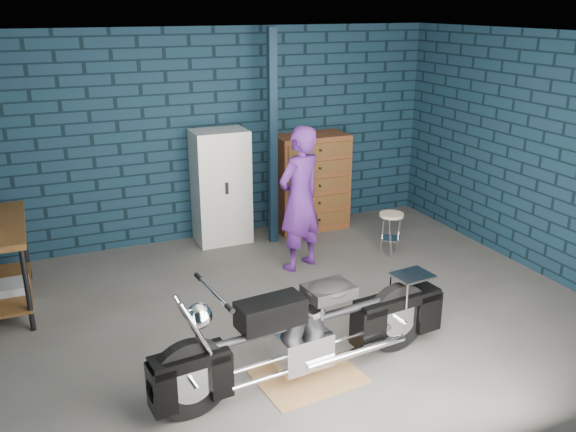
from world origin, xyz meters
name	(u,v)px	position (x,y,z in m)	size (l,w,h in m)	color
ground	(295,314)	(0.00, 0.00, 0.00)	(6.00, 6.00, 0.00)	#53514E
room_walls	(273,117)	(0.00, 0.55, 1.90)	(6.02, 5.01, 2.71)	#102836
support_post	(273,140)	(0.55, 1.95, 1.35)	(0.10, 0.10, 2.70)	#112436
drip_mat	(308,377)	(-0.34, -1.04, 0.00)	(0.85, 0.64, 0.01)	brown
motorcycle	(309,324)	(-0.34, -1.04, 0.50)	(2.29, 0.62, 1.01)	black
person	(300,199)	(0.52, 1.06, 0.84)	(0.62, 0.41, 1.69)	#502079
storage_bin	(6,298)	(-2.66, 1.23, 0.15)	(0.48, 0.34, 0.30)	gray
locker	(221,187)	(-0.05, 2.23, 0.73)	(0.69, 0.49, 1.47)	silver
tool_chest	(311,182)	(1.22, 2.23, 0.65)	(0.98, 0.55, 1.31)	brown
shop_stool	(390,234)	(1.71, 0.95, 0.27)	(0.30, 0.30, 0.54)	#C2AE93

